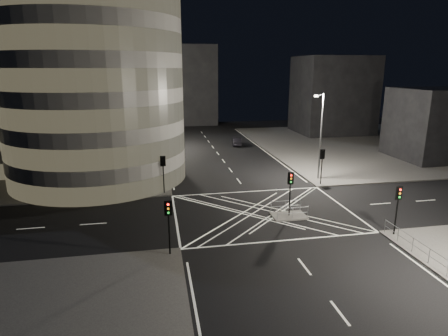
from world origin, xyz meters
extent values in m
plane|color=black|center=(0.00, 0.00, 0.00)|extent=(120.00, 120.00, 0.00)
cube|color=#4B4846|center=(-29.00, 27.00, 0.07)|extent=(42.00, 42.00, 0.15)
cube|color=#4B4846|center=(29.00, 27.00, 0.07)|extent=(42.00, 42.00, 0.15)
cube|color=slate|center=(2.00, -1.50, 0.07)|extent=(3.00, 2.00, 0.15)
cylinder|color=gray|center=(-16.00, 14.00, 12.65)|extent=(20.00, 20.00, 25.00)
cube|color=gray|center=(-26.00, 24.00, 12.65)|extent=(20.00, 18.00, 25.00)
cube|color=gray|center=(-22.00, 42.00, 11.15)|extent=(24.00, 16.00, 22.00)
cube|color=black|center=(26.00, 40.00, 7.65)|extent=(14.00, 12.00, 15.00)
cube|color=black|center=(30.00, 16.00, 5.15)|extent=(10.00, 10.00, 10.00)
cube|color=black|center=(-4.00, 58.00, 9.00)|extent=(18.00, 8.00, 18.00)
cylinder|color=black|center=(-10.50, 9.00, 1.73)|extent=(0.32, 0.32, 3.15)
ellipsoid|color=black|center=(-10.50, 9.00, 4.57)|extent=(4.61, 4.61, 5.30)
cylinder|color=black|center=(-10.50, 15.00, 1.92)|extent=(0.32, 0.32, 3.54)
ellipsoid|color=black|center=(-10.50, 15.00, 5.14)|extent=(5.26, 5.26, 6.05)
cylinder|color=black|center=(-10.50, 21.00, 2.00)|extent=(0.32, 0.32, 3.70)
ellipsoid|color=black|center=(-10.50, 21.00, 5.17)|extent=(4.82, 4.82, 5.55)
cylinder|color=black|center=(-10.50, 27.00, 1.93)|extent=(0.32, 0.32, 3.55)
ellipsoid|color=black|center=(-10.50, 27.00, 5.26)|extent=(5.68, 5.68, 6.53)
cylinder|color=black|center=(-10.50, 33.00, 1.68)|extent=(0.32, 0.32, 3.06)
ellipsoid|color=black|center=(-10.50, 33.00, 4.43)|extent=(4.43, 4.43, 5.10)
cylinder|color=black|center=(-8.80, 6.80, 1.65)|extent=(0.12, 0.12, 3.00)
cube|color=black|center=(-8.80, 6.80, 3.60)|extent=(0.28, 0.22, 0.90)
cube|color=black|center=(-8.80, 6.80, 3.60)|extent=(0.55, 0.04, 1.10)
cylinder|color=black|center=(-8.80, -6.80, 1.65)|extent=(0.12, 0.12, 3.00)
cube|color=black|center=(-8.80, -6.80, 3.60)|extent=(0.28, 0.22, 0.90)
cube|color=black|center=(-8.80, -6.80, 3.60)|extent=(0.55, 0.04, 1.10)
cylinder|color=black|center=(8.80, 6.80, 1.65)|extent=(0.12, 0.12, 3.00)
cube|color=black|center=(8.80, 6.80, 3.60)|extent=(0.28, 0.22, 0.90)
cube|color=black|center=(8.80, 6.80, 3.60)|extent=(0.55, 0.04, 1.10)
cylinder|color=black|center=(8.80, -6.80, 1.65)|extent=(0.12, 0.12, 3.00)
cube|color=black|center=(8.80, -6.80, 3.60)|extent=(0.28, 0.22, 0.90)
cube|color=black|center=(8.80, -6.80, 3.60)|extent=(0.55, 0.04, 1.10)
cylinder|color=black|center=(2.00, -1.50, 1.65)|extent=(0.12, 0.12, 3.00)
cube|color=black|center=(2.00, -1.50, 3.60)|extent=(0.28, 0.22, 0.90)
cube|color=black|center=(2.00, -1.50, 3.60)|extent=(0.55, 0.04, 1.10)
cylinder|color=slate|center=(-9.50, 12.00, 5.15)|extent=(0.20, 0.20, 10.00)
cylinder|color=slate|center=(-9.05, 12.00, 10.00)|extent=(0.90, 0.10, 0.10)
cube|color=slate|center=(-8.60, 12.00, 9.90)|extent=(0.50, 0.25, 0.18)
cube|color=white|center=(-8.60, 12.00, 9.79)|extent=(0.42, 0.20, 0.05)
cylinder|color=slate|center=(-9.50, 30.00, 5.15)|extent=(0.20, 0.20, 10.00)
cylinder|color=slate|center=(-9.05, 30.00, 10.00)|extent=(0.90, 0.10, 0.10)
cube|color=slate|center=(-8.60, 30.00, 9.90)|extent=(0.50, 0.25, 0.18)
cube|color=white|center=(-8.60, 30.00, 9.79)|extent=(0.42, 0.20, 0.05)
cylinder|color=slate|center=(9.50, 9.00, 5.15)|extent=(0.20, 0.20, 10.00)
cylinder|color=slate|center=(9.05, 9.00, 10.00)|extent=(0.90, 0.10, 0.10)
cube|color=slate|center=(8.60, 9.00, 9.90)|extent=(0.50, 0.25, 0.18)
cube|color=white|center=(8.60, 9.00, 9.79)|extent=(0.42, 0.20, 0.05)
cube|color=slate|center=(8.30, -12.15, 0.70)|extent=(0.06, 11.70, 1.10)
cube|color=slate|center=(2.00, -2.40, 0.70)|extent=(2.80, 0.06, 1.10)
cube|color=slate|center=(2.00, -0.60, 0.70)|extent=(2.80, 0.06, 1.10)
imported|color=black|center=(4.24, 30.63, 0.68)|extent=(1.97, 4.30, 1.37)
camera|label=1|loc=(-9.41, -31.16, 12.89)|focal=30.00mm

